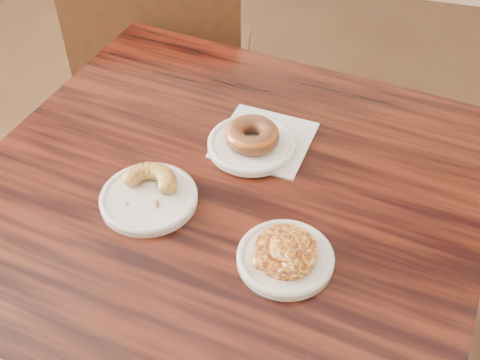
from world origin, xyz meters
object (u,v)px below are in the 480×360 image
(chair_far, at_px, (172,68))
(apple_fritter, at_px, (286,250))
(cafe_table, at_px, (224,315))
(cruller_fragment, at_px, (148,190))
(glazed_donut, at_px, (252,135))

(chair_far, distance_m, apple_fritter, 1.07)
(chair_far, relative_size, apple_fritter, 6.76)
(cafe_table, distance_m, apple_fritter, 0.44)
(apple_fritter, height_order, cruller_fragment, apple_fritter)
(glazed_donut, relative_size, cruller_fragment, 0.92)
(glazed_donut, bearing_deg, chair_far, 123.27)
(chair_far, height_order, apple_fritter, chair_far)
(cruller_fragment, bearing_deg, glazed_donut, 52.51)
(chair_far, bearing_deg, cafe_table, 106.03)
(glazed_donut, height_order, apple_fritter, glazed_donut)
(apple_fritter, bearing_deg, chair_far, 121.29)
(cruller_fragment, bearing_deg, apple_fritter, -14.41)
(cafe_table, relative_size, glazed_donut, 8.80)
(apple_fritter, bearing_deg, cruller_fragment, 165.59)
(cafe_table, relative_size, cruller_fragment, 8.06)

